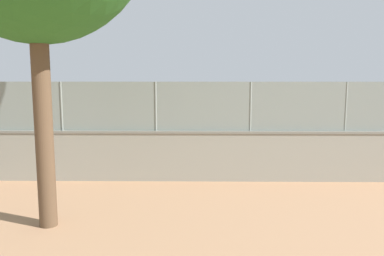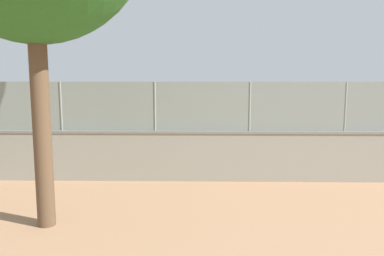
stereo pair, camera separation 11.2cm
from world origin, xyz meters
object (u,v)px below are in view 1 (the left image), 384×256
player_near_wall_returning (80,138)px  spare_ball_by_wall (121,174)px  sports_ball (45,171)px  player_foreground_swinging (268,122)px

player_near_wall_returning → spare_ball_by_wall: player_near_wall_returning is taller
sports_ball → player_foreground_swinging: bearing=-139.7°
sports_ball → spare_ball_by_wall: bearing=173.0°
player_foreground_swinging → sports_ball: size_ratio=20.12×
sports_ball → spare_ball_by_wall: (-2.86, 0.35, -0.00)m
player_foreground_swinging → spare_ball_by_wall: 10.83m
player_near_wall_returning → player_foreground_swinging: (-8.80, -6.31, -0.11)m
player_foreground_swinging → spare_ball_by_wall: bearing=51.6°
spare_ball_by_wall → player_foreground_swinging: bearing=-128.4°
player_near_wall_returning → player_foreground_swinging: 10.83m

